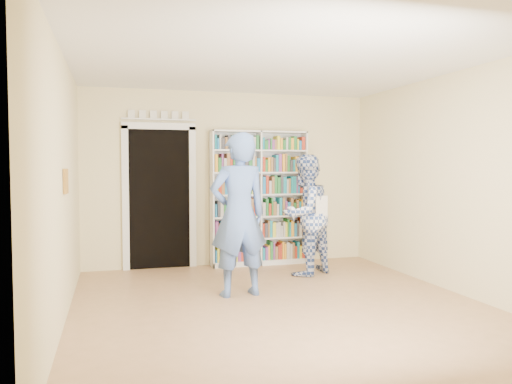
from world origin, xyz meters
TOP-DOWN VIEW (x-y plane):
  - floor at (0.00, 0.00)m, footprint 5.00×5.00m
  - ceiling at (0.00, 0.00)m, footprint 5.00×5.00m
  - wall_back at (0.00, 2.50)m, footprint 4.50×0.00m
  - wall_left at (-2.25, 0.00)m, footprint 0.00×5.00m
  - wall_right at (2.25, 0.00)m, footprint 0.00×5.00m
  - bookshelf at (0.43, 2.34)m, footprint 1.53×0.29m
  - doorway at (-1.10, 2.48)m, footprint 1.10×0.08m
  - wall_art at (-2.23, 0.20)m, footprint 0.03×0.25m
  - man_blue at (-0.34, 0.59)m, footprint 0.76×0.55m
  - man_plaid at (0.85, 1.45)m, footprint 1.05×0.98m
  - paper_sheet at (1.01, 1.23)m, footprint 0.20×0.07m

SIDE VIEW (x-z plane):
  - floor at x=0.00m, z-range 0.00..0.00m
  - man_plaid at x=0.85m, z-range 0.00..1.72m
  - man_blue at x=-0.34m, z-range 0.00..1.95m
  - paper_sheet at x=1.01m, z-range 0.85..1.14m
  - bookshelf at x=0.43m, z-range 0.01..2.11m
  - doorway at x=-1.10m, z-range -0.04..2.39m
  - wall_back at x=0.00m, z-range -0.90..3.60m
  - wall_left at x=-2.25m, z-range -1.15..3.85m
  - wall_right at x=2.25m, z-range -1.15..3.85m
  - wall_art at x=-2.23m, z-range 1.27..1.52m
  - ceiling at x=0.00m, z-range 2.70..2.70m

